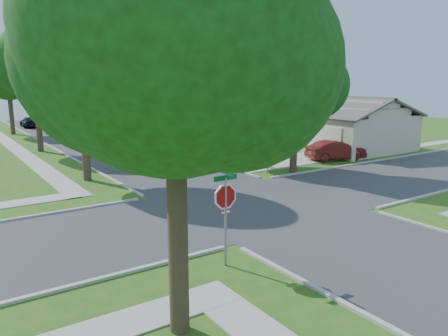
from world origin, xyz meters
TOP-DOWN VIEW (x-y plane):
  - ground at (0.00, 0.00)m, footprint 100.00×100.00m
  - road_ns at (0.00, 0.00)m, footprint 7.00×100.00m
  - sidewalk_ne at (6.10, 26.00)m, footprint 1.20×40.00m
  - sidewalk_nw at (-6.10, 26.00)m, footprint 1.20×40.00m
  - driveway at (7.90, 7.10)m, footprint 8.80×3.60m
  - stop_sign_sw at (-4.70, -4.70)m, footprint 1.05×0.80m
  - stop_sign_ne at (4.70, 4.70)m, footprint 1.05×0.80m
  - tree_e_near at (4.75, 9.01)m, footprint 4.97×4.80m
  - tree_e_mid at (4.76, 21.01)m, footprint 5.59×5.40m
  - tree_e_far at (4.75, 34.01)m, footprint 5.17×5.00m
  - tree_w_near at (-4.64, 9.01)m, footprint 5.38×5.20m
  - tree_w_mid at (-4.64, 21.01)m, footprint 5.80×5.60m
  - tree_w_far at (-4.65, 34.01)m, footprint 4.76×4.60m
  - tree_sw_corner at (-7.44, -6.99)m, footprint 6.21×6.00m
  - tree_ne_corner at (6.36, 4.21)m, footprint 5.80×5.60m
  - house_ne_near at (15.99, 11.00)m, footprint 8.42×13.60m
  - house_ne_far at (15.99, 29.00)m, footprint 8.42×13.60m
  - car_driveway at (11.50, 5.50)m, footprint 4.39×2.53m
  - car_curb_east at (3.20, 23.03)m, footprint 1.95×3.89m
  - car_curb_west at (-2.01, 40.00)m, footprint 1.82×4.23m

SIDE VIEW (x-z plane):
  - ground at x=0.00m, z-range 0.00..0.00m
  - road_ns at x=0.00m, z-range -0.01..0.01m
  - sidewalk_ne at x=6.10m, z-range 0.00..0.04m
  - sidewalk_nw at x=-6.10m, z-range 0.00..0.04m
  - driveway at x=7.90m, z-range 0.00..0.05m
  - car_curb_west at x=-2.01m, z-range 0.00..1.21m
  - car_curb_east at x=3.20m, z-range 0.00..1.27m
  - car_driveway at x=11.50m, z-range 0.00..1.37m
  - house_ne_near at x=15.99m, z-range -0.60..3.63m
  - house_ne_far at x=15.99m, z-range -0.60..3.63m
  - stop_sign_sw at x=-4.70m, z-range 0.54..3.52m
  - stop_sign_ne at x=4.70m, z-range 0.54..3.52m
  - tree_w_far at x=-4.65m, z-range 1.49..9.52m
  - tree_ne_corner at x=6.36m, z-range 1.26..9.92m
  - tree_e_near at x=4.75m, z-range 1.50..9.78m
  - tree_e_far at x=4.75m, z-range 1.62..10.34m
  - tree_w_near at x=-4.64m, z-range 1.63..10.60m
  - tree_e_mid at x=4.76m, z-range 1.64..10.86m
  - tree_sw_corner at x=-7.44m, z-range 1.49..11.04m
  - tree_w_mid at x=-4.64m, z-range 1.71..11.27m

